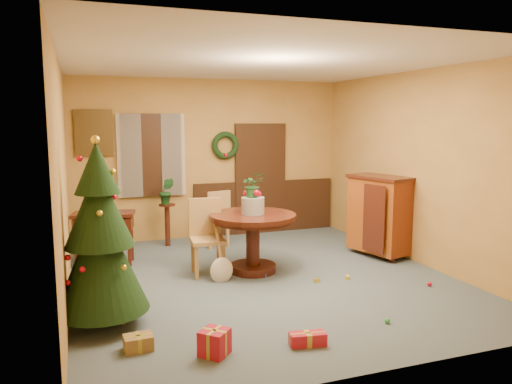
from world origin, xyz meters
name	(u,v)px	position (x,y,z in m)	size (l,w,h in m)	color
room_envelope	(223,177)	(0.21, 2.70, 1.12)	(5.50, 5.50, 5.50)	#3D4D58
dining_table	(253,231)	(-0.03, 0.35, 0.59)	(1.23, 1.23, 0.84)	black
urn	(253,206)	(-0.03, 0.35, 0.96)	(0.33, 0.33, 0.24)	slate
centerpiece_plant	(253,185)	(-0.03, 0.35, 1.26)	(0.32, 0.27, 0.35)	#1E4C23
chair_near	(207,234)	(-0.66, 0.52, 0.57)	(0.50, 0.50, 1.07)	olive
chair_far	(216,217)	(-0.15, 1.91, 0.53)	(0.52, 0.52, 0.98)	olive
guitar	(221,254)	(-0.57, 0.08, 0.37)	(0.32, 0.15, 0.75)	beige
plant_stand	(167,220)	(-0.92, 2.27, 0.45)	(0.28, 0.28, 0.73)	black
stand_plant	(167,191)	(-0.92, 2.27, 0.96)	(0.25, 0.20, 0.46)	#19471E
christmas_tree	(100,238)	(-2.15, -0.91, 0.95)	(0.97, 0.97, 2.01)	#382111
writing_desk	(104,225)	(-2.00, 1.47, 0.60)	(0.97, 0.61, 0.79)	black
sideboard	(379,213)	(2.15, 0.49, 0.69)	(0.77, 1.11, 1.29)	#501009
gift_a	(138,343)	(-1.87, -1.61, 0.07)	(0.28, 0.21, 0.14)	brown
gift_b	(215,342)	(-1.21, -1.95, 0.12)	(0.34, 0.34, 0.24)	maroon
gift_c	(122,313)	(-1.95, -0.81, 0.07)	(0.29, 0.31, 0.14)	brown
gift_d	(308,339)	(-0.31, -2.07, 0.06)	(0.37, 0.20, 0.13)	maroon
toy_a	(266,275)	(0.06, 0.06, 0.03)	(0.08, 0.05, 0.05)	#225097
toy_b	(387,321)	(0.71, -1.89, 0.03)	(0.06, 0.06, 0.06)	green
toy_c	(348,277)	(1.08, -0.41, 0.03)	(0.08, 0.05, 0.05)	gold
toy_d	(429,284)	(1.94, -1.04, 0.03)	(0.06, 0.06, 0.06)	red
toy_e	(317,281)	(0.62, -0.40, 0.03)	(0.08, 0.05, 0.05)	yellow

